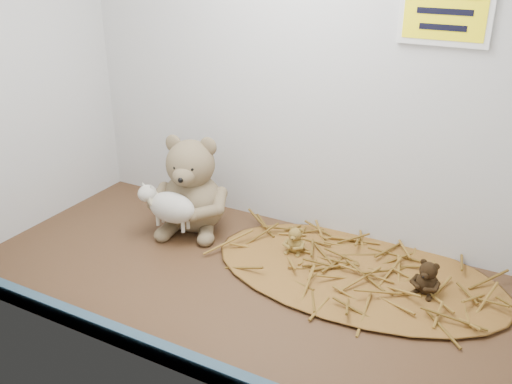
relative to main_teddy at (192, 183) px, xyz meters
The scene contains 8 objects.
alcove_shell 40.75cm from the main_teddy, 16.64° to the right, with size 120.40×60.20×90.40cm.
front_rail 51.48cm from the main_teddy, 62.56° to the right, with size 119.28×2.20×3.60cm, color #365368.
straw_bed 45.82cm from the main_teddy, ahead, with size 66.33×38.51×1.28cm, color brown.
main_teddy is the anchor object (origin of this frame).
toy_lamb 9.26cm from the main_teddy, 90.00° to the right, with size 16.05×9.79×10.37cm, color beige, non-canonical shape.
mini_teddy_tan 29.84cm from the main_teddy, ahead, with size 5.19×5.48×6.44cm, color olive, non-canonical shape.
mini_teddy_brown 60.27cm from the main_teddy, ahead, with size 6.04×6.38×7.49cm, color black, non-canonical shape.
wall_sign 69.59cm from the main_teddy, 14.19° to the left, with size 16.00×1.20×11.00cm, color #FFEA0D.
Camera 1 is at (52.69, -90.98, 68.58)cm, focal length 40.00 mm.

